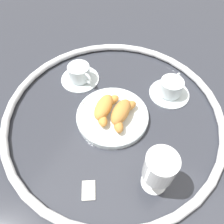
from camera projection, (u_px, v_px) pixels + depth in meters
ground_plane at (113, 116)px, 0.72m from camera, size 2.20×2.20×0.00m
table_chrome_rim at (113, 114)px, 0.71m from camera, size 0.69×0.69×0.02m
pastry_plate at (112, 116)px, 0.71m from camera, size 0.23×0.23×0.02m
croissant_large at (105, 108)px, 0.69m from camera, size 0.14×0.08×0.04m
croissant_small at (121, 113)px, 0.68m from camera, size 0.14×0.07×0.04m
coffee_cup_near at (80, 74)px, 0.80m from camera, size 0.14×0.14×0.06m
coffee_cup_far at (171, 88)px, 0.76m from camera, size 0.14×0.14×0.06m
juice_glass_left at (160, 169)px, 0.52m from camera, size 0.08×0.08×0.14m
sugar_packet at (89, 190)px, 0.58m from camera, size 0.06×0.06×0.01m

